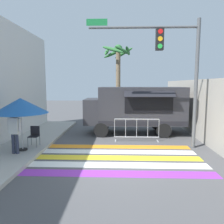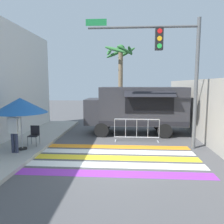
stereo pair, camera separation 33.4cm
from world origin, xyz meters
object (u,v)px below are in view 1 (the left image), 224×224
Objects in this scene: traffic_signal_pole at (173,60)px; folding_chair at (34,134)px; palm_tree at (118,67)px; patio_umbrella at (21,106)px; food_truck at (134,107)px; barricade_front at (137,130)px; vendor_person at (14,130)px.

traffic_signal_pole is 6.44× the size of folding_chair.
folding_chair is 8.74m from palm_tree.
folding_chair is 0.15× the size of palm_tree.
palm_tree is (3.83, 7.83, 2.15)m from patio_umbrella.
patio_umbrella reaches higher than folding_chair.
folding_chair is at bearing -144.47° from food_truck.
traffic_signal_pole is 6.67m from patio_umbrella.
patio_umbrella reaches higher than barricade_front.
traffic_signal_pole is at bearing -62.06° from food_truck.
barricade_front is (4.60, 1.49, -0.09)m from folding_chair.
vendor_person is at bearing -152.30° from barricade_front.
palm_tree is at bearing 100.07° from barricade_front.
folding_chair is (0.24, 0.66, -1.32)m from patio_umbrella.
food_truck is 4.79m from palm_tree.
barricade_front is (-1.45, 1.06, -3.32)m from traffic_signal_pole.
food_truck is at bearing 53.44° from folding_chair.
food_truck is at bearing 117.94° from traffic_signal_pole.
food_truck is 6.21m from patio_umbrella.
barricade_front is (0.05, -1.77, -0.99)m from food_truck.
traffic_signal_pole is 7.14m from vendor_person.
food_truck is 1.00× the size of traffic_signal_pole.
patio_umbrella is 1.49m from folding_chair.
food_truck is 6.43× the size of folding_chair.
patio_umbrella is (-6.30, -1.08, -1.91)m from traffic_signal_pole.
food_truck reaches higher than barricade_front.
traffic_signal_pole is (1.50, -2.83, 2.33)m from food_truck.
barricade_front is at bearing -88.48° from food_truck.
palm_tree is (3.92, 8.28, 3.04)m from vendor_person.
traffic_signal_pole is at bearing 4.06° from vendor_person.
folding_chair is 1.23m from vendor_person.
palm_tree reaches higher than folding_chair.
palm_tree reaches higher than traffic_signal_pole.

